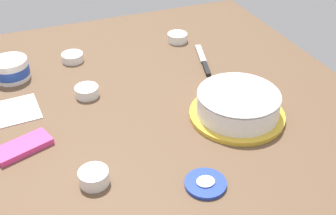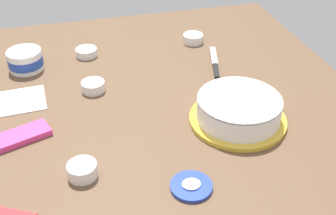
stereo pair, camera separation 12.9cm
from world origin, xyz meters
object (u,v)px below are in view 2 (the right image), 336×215
Objects in this scene: frosting_tub at (25,60)px; candy_box_lower at (22,135)px; sprinkle_bowl_green at (93,86)px; paper_napkin at (21,100)px; spreading_knife at (215,64)px; sprinkle_bowl_blue at (82,170)px; sprinkle_bowl_orange at (193,38)px; frosted_cake at (239,109)px; sprinkle_bowl_yellow at (87,52)px; frosting_tub_lid at (191,186)px.

candy_box_lower is (-0.01, -0.41, -0.03)m from frosting_tub.
frosting_tub reaches higher than sprinkle_bowl_green.
frosting_tub is 0.83× the size of paper_napkin.
candy_box_lower is (-0.68, -0.26, 0.00)m from spreading_knife.
sprinkle_bowl_orange is at bearing 52.89° from sprinkle_bowl_blue.
sprinkle_bowl_blue is 0.50× the size of candy_box_lower.
sprinkle_bowl_blue is (0.15, -0.61, -0.02)m from frosting_tub.
candy_box_lower is (-0.66, -0.47, -0.01)m from sprinkle_bowl_orange.
sprinkle_bowl_green is (-0.45, -0.06, 0.01)m from spreading_knife.
frosted_cake reaches higher than sprinkle_bowl_green.
sprinkle_bowl_yellow is (-0.43, -0.01, -0.00)m from sprinkle_bowl_orange.
frosting_tub is 1.54× the size of sprinkle_bowl_yellow.
frosting_tub_lid is 1.38× the size of sprinkle_bowl_blue.
frosted_cake is at bearing 46.65° from frosting_tub_lid.
spreading_knife is 1.50× the size of candy_box_lower.
sprinkle_bowl_orange is 1.00× the size of sprinkle_bowl_yellow.
frosting_tub_lid is 0.66m from paper_napkin.
sprinkle_bowl_green is 1.01× the size of sprinkle_bowl_blue.
frosting_tub_lid is 0.71× the size of paper_napkin.
frosted_cake is at bearing -23.64° from paper_napkin.
sprinkle_bowl_blue is at bearing -165.93° from frosted_cake.
spreading_knife is at bearing 41.13° from sprinkle_bowl_blue.
sprinkle_bowl_green is at bearing 144.85° from frosted_cake.
sprinkle_bowl_blue is at bearing 156.65° from frosting_tub_lid.
frosting_tub reaches higher than spreading_knife.
sprinkle_bowl_orange is 0.72m from paper_napkin.
spreading_knife is 2.97× the size of sprinkle_bowl_green.
paper_napkin is (-0.23, -0.00, -0.01)m from sprinkle_bowl_green.
spreading_knife is at bearing -84.35° from sprinkle_bowl_orange.
sprinkle_bowl_green is at bearing 109.84° from frosting_tub_lid.
spreading_knife is 0.46m from sprinkle_bowl_green.
frosting_tub is 0.69m from spreading_knife.
paper_napkin is at bearing -132.23° from sprinkle_bowl_yellow.
sprinkle_bowl_yellow is at bearing 83.50° from sprinkle_bowl_blue.
spreading_knife is 2.88× the size of sprinkle_bowl_yellow.
spreading_knife is (0.27, 0.57, -0.00)m from frosting_tub_lid.
sprinkle_bowl_orange is 0.54× the size of paper_napkin.
frosting_tub reaches higher than sprinkle_bowl_yellow.
sprinkle_bowl_orange is at bearing 4.96° from frosting_tub.
sprinkle_bowl_green reaches higher than spreading_knife.
paper_napkin is (-0.24, -0.26, -0.01)m from sprinkle_bowl_yellow.
frosting_tub is at bearing 69.56° from candy_box_lower.
frosting_tub is (-0.62, 0.49, -0.01)m from frosted_cake.
frosting_tub is 1.16× the size of frosting_tub_lid.
sprinkle_bowl_yellow is (0.00, 0.26, -0.00)m from sprinkle_bowl_green.
frosting_tub is 0.23m from sprinkle_bowl_yellow.
sprinkle_bowl_orange is at bearing 15.93° from candy_box_lower.
frosted_cake is 3.80× the size of sprinkle_bowl_blue.
sprinkle_bowl_yellow is (-0.18, 0.77, 0.01)m from frosting_tub_lid.
paper_napkin is (-0.01, 0.20, -0.01)m from candy_box_lower.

